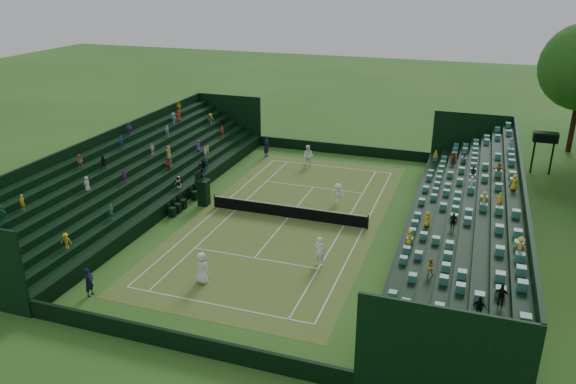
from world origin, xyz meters
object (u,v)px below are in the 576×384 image
player_near_east (319,251)px  player_far_west (308,156)px  player_near_west (202,268)px  tennis_net (288,211)px  player_far_east (338,194)px  umpire_chair (203,189)px

player_near_east → player_far_west: bearing=-73.0°
player_near_east → player_near_west: bearing=33.8°
tennis_net → player_far_west: player_far_west is taller
player_near_west → player_far_west: size_ratio=0.95×
tennis_net → player_far_east: size_ratio=7.25×
player_far_west → player_far_east: player_far_west is taller
player_near_west → player_far_east: bearing=-91.0°
player_near_east → player_far_west: player_far_west is taller
umpire_chair → player_far_east: bearing=20.6°
player_near_east → player_far_west: 18.22m
tennis_net → umpire_chair: umpire_chair is taller
player_far_west → player_far_east: 8.85m
umpire_chair → player_far_west: umpire_chair is taller
player_near_west → player_near_east: player_near_west is taller
tennis_net → player_near_west: bearing=-99.6°
player_near_east → player_far_east: bearing=-84.4°
tennis_net → player_far_west: size_ratio=5.88×
player_near_east → player_far_east: size_ratio=1.17×
player_near_east → player_far_west: (-5.95, 17.22, 0.05)m
player_far_west → player_near_east: bearing=-63.3°
player_far_west → player_far_east: size_ratio=1.23×
tennis_net → player_near_east: player_near_east is taller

